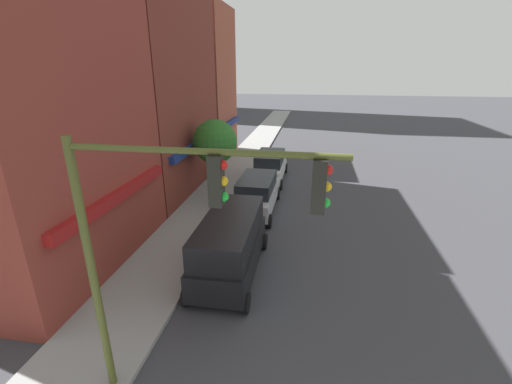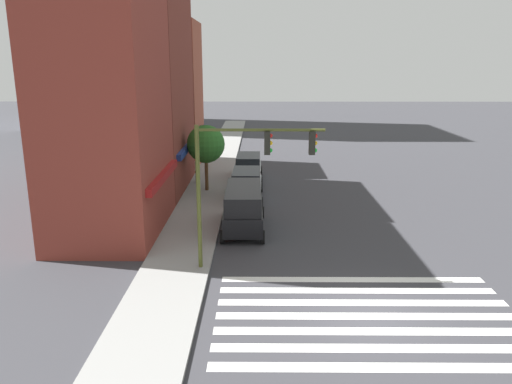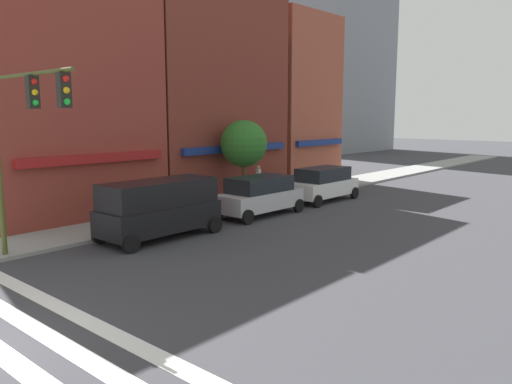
# 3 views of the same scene
# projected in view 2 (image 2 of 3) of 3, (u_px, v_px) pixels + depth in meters

# --- Properties ---
(ground_plane) EXTENTS (200.00, 200.00, 0.00)m
(ground_plane) POSITION_uv_depth(u_px,v_px,m) (368.00, 316.00, 17.69)
(ground_plane) COLOR #38383D
(sidewalk_left) EXTENTS (120.00, 3.00, 0.15)m
(sidewalk_left) POSITION_uv_depth(u_px,v_px,m) (157.00, 314.00, 17.72)
(sidewalk_left) COLOR gray
(sidewalk_left) RESTS_ON ground_plane
(crosswalk_stripes) EXTENTS (6.65, 10.80, 0.01)m
(crosswalk_stripes) POSITION_uv_depth(u_px,v_px,m) (368.00, 316.00, 17.68)
(crosswalk_stripes) COLOR silver
(crosswalk_stripes) RESTS_ON ground_plane
(storefront_row) EXTENTS (25.11, 5.30, 14.70)m
(storefront_row) POSITION_uv_depth(u_px,v_px,m) (143.00, 90.00, 32.50)
(storefront_row) COLOR maroon
(storefront_row) RESTS_ON ground_plane
(traffic_signal) EXTENTS (0.32, 5.28, 6.29)m
(traffic_signal) POSITION_uv_depth(u_px,v_px,m) (244.00, 167.00, 20.48)
(traffic_signal) COLOR #474C1E
(traffic_signal) RESTS_ON ground_plane
(van_black) EXTENTS (5.03, 2.22, 2.34)m
(van_black) POSITION_uv_depth(u_px,v_px,m) (244.00, 207.00, 26.50)
(van_black) COLOR black
(van_black) RESTS_ON ground_plane
(suv_silver) EXTENTS (4.72, 2.12, 1.94)m
(suv_silver) POSITION_uv_depth(u_px,v_px,m) (247.00, 184.00, 32.51)
(suv_silver) COLOR #B7B7BC
(suv_silver) RESTS_ON ground_plane
(suv_white) EXTENTS (4.71, 2.12, 1.94)m
(suv_white) POSITION_uv_depth(u_px,v_px,m) (248.00, 167.00, 37.93)
(suv_white) COLOR white
(suv_white) RESTS_ON ground_plane
(pedestrian_white_shirt) EXTENTS (0.32, 0.32, 1.77)m
(pedestrian_white_shirt) POSITION_uv_depth(u_px,v_px,m) (197.00, 170.00, 36.62)
(pedestrian_white_shirt) COLOR #23232D
(pedestrian_white_shirt) RESTS_ON sidewalk_left
(street_tree) EXTENTS (2.59, 2.59, 4.51)m
(street_tree) POSITION_uv_depth(u_px,v_px,m) (206.00, 144.00, 33.79)
(street_tree) COLOR brown
(street_tree) RESTS_ON sidewalk_left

